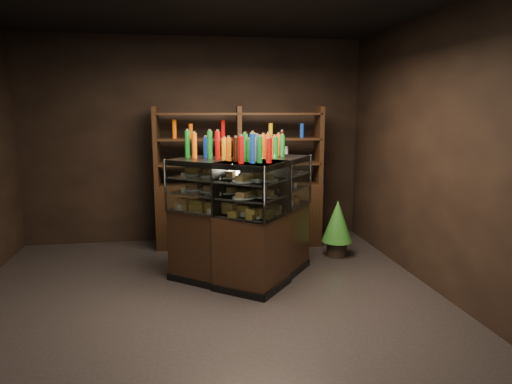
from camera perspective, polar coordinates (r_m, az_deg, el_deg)
ground at (r=4.79m, az=-6.21°, el=-13.95°), size 5.00×5.00×0.00m
room_shell at (r=4.37m, az=-6.71°, el=9.97°), size 5.02×5.02×3.01m
display_case at (r=5.29m, az=-1.19°, el=-6.03°), size 1.79×1.43×1.42m
food_display at (r=5.15m, az=-1.21°, el=0.45°), size 1.39×1.04×0.44m
bottles_top at (r=5.09m, az=-1.25°, el=5.67°), size 1.22×0.91×0.30m
potted_conifer at (r=6.22m, az=10.15°, el=-3.49°), size 0.41×0.41×0.87m
back_shelving at (r=6.60m, az=-2.08°, el=-1.53°), size 2.39×0.57×2.00m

